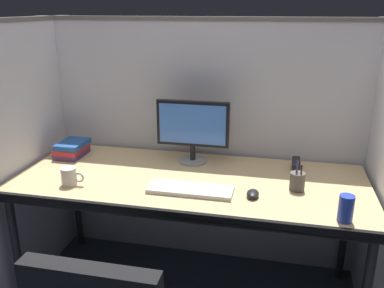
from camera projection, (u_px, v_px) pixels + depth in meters
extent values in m
cube|color=silver|center=(205.00, 146.00, 2.63)|extent=(2.20, 0.05, 1.55)
cube|color=#605B56|center=(207.00, 18.00, 2.38)|extent=(2.21, 0.06, 0.02)
cube|color=silver|center=(16.00, 164.00, 2.33)|extent=(0.05, 1.40, 1.55)
cube|color=tan|center=(190.00, 181.00, 2.24)|extent=(1.90, 0.80, 0.04)
cube|color=black|center=(171.00, 215.00, 1.88)|extent=(1.90, 0.02, 0.05)
cylinder|color=black|center=(17.00, 254.00, 2.23)|extent=(0.04, 0.04, 0.70)
cylinder|color=black|center=(77.00, 200.00, 2.85)|extent=(0.04, 0.04, 0.70)
cylinder|color=black|center=(345.00, 228.00, 2.49)|extent=(0.04, 0.04, 0.70)
cylinder|color=gray|center=(193.00, 161.00, 2.47)|extent=(0.17, 0.17, 0.01)
cylinder|color=black|center=(193.00, 152.00, 2.45)|extent=(0.03, 0.03, 0.09)
cube|color=black|center=(193.00, 124.00, 2.39)|extent=(0.43, 0.03, 0.27)
cube|color=#3F72D8|center=(192.00, 124.00, 2.38)|extent=(0.39, 0.01, 0.23)
cube|color=silver|center=(190.00, 190.00, 2.07)|extent=(0.43, 0.15, 0.02)
ellipsoid|color=black|center=(253.00, 194.00, 2.01)|extent=(0.06, 0.10, 0.03)
cylinder|color=#59595B|center=(253.00, 190.00, 2.02)|extent=(0.01, 0.01, 0.01)
cylinder|color=#4C4742|center=(297.00, 182.00, 2.07)|extent=(0.08, 0.08, 0.09)
cylinder|color=red|center=(297.00, 175.00, 2.07)|extent=(0.01, 0.01, 0.14)
cylinder|color=#263FB2|center=(296.00, 175.00, 2.06)|extent=(0.01, 0.01, 0.15)
cylinder|color=black|center=(301.00, 178.00, 2.05)|extent=(0.01, 0.01, 0.13)
cylinder|color=#263FB2|center=(346.00, 209.00, 1.77)|extent=(0.07, 0.07, 0.12)
cube|color=#4C3366|center=(72.00, 153.00, 2.56)|extent=(0.15, 0.21, 0.03)
cube|color=#B22626|center=(72.00, 149.00, 2.54)|extent=(0.15, 0.21, 0.03)
cube|color=#1E478C|center=(72.00, 144.00, 2.54)|extent=(0.15, 0.21, 0.03)
cube|color=black|center=(296.00, 165.00, 2.34)|extent=(0.04, 0.15, 0.06)
cylinder|color=silver|center=(69.00, 176.00, 2.13)|extent=(0.08, 0.08, 0.09)
torus|color=silver|center=(79.00, 177.00, 2.12)|extent=(0.06, 0.01, 0.06)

